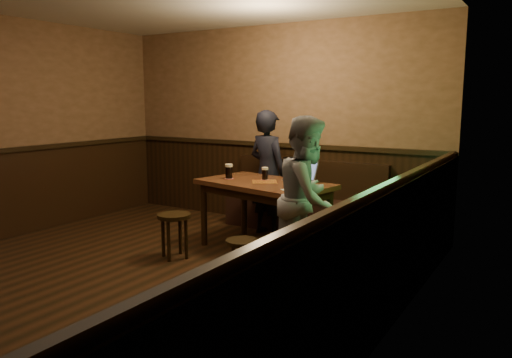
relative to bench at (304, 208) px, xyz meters
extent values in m
cube|color=black|center=(-0.62, -2.75, -0.32)|extent=(5.00, 6.00, 0.02)
cube|color=#876045|center=(-0.62, 0.26, 1.09)|extent=(5.00, 0.02, 2.80)
cube|color=#876045|center=(1.89, -2.75, 1.09)|extent=(0.02, 6.00, 2.80)
cube|color=black|center=(-0.62, 0.23, 0.24)|extent=(4.98, 0.04, 1.10)
cube|color=black|center=(1.86, -2.75, 0.24)|extent=(0.04, 5.98, 1.10)
cube|color=black|center=(-0.62, 0.20, 0.82)|extent=(4.98, 0.06, 0.06)
cube|color=black|center=(1.83, -2.75, 0.82)|extent=(0.06, 5.98, 0.06)
cube|color=black|center=(0.00, -0.04, -0.09)|extent=(2.20, 0.50, 0.45)
cube|color=black|center=(0.00, 0.16, 0.39)|extent=(2.20, 0.10, 0.50)
cube|color=#5D2E1A|center=(0.00, -1.06, 0.48)|extent=(1.68, 1.17, 0.05)
cube|color=black|center=(0.00, -1.06, 0.40)|extent=(1.52, 1.01, 0.09)
cube|color=maroon|center=(0.00, -1.06, 0.51)|extent=(0.39, 0.39, 0.00)
cylinder|color=black|center=(-0.74, -1.26, 0.07)|extent=(0.08, 0.08, 0.77)
cylinder|color=black|center=(-0.59, -0.58, 0.07)|extent=(0.08, 0.08, 0.77)
cylinder|color=black|center=(0.59, -1.54, 0.07)|extent=(0.08, 0.08, 0.77)
cylinder|color=black|center=(0.74, -0.85, 0.07)|extent=(0.08, 0.08, 0.77)
cylinder|color=black|center=(-0.71, -1.84, 0.17)|extent=(0.45, 0.45, 0.04)
cylinder|color=black|center=(-0.57, -1.80, -0.07)|extent=(0.04, 0.04, 0.48)
cylinder|color=black|center=(-0.75, -1.70, -0.07)|extent=(0.04, 0.04, 0.48)
cylinder|color=black|center=(-0.85, -1.87, -0.07)|extent=(0.04, 0.04, 0.48)
cylinder|color=black|center=(-0.68, -1.98, -0.07)|extent=(0.04, 0.04, 0.48)
cylinder|color=black|center=(0.36, -2.09, 0.10)|extent=(0.37, 0.37, 0.04)
cylinder|color=black|center=(0.47, -2.11, -0.11)|extent=(0.03, 0.03, 0.41)
cylinder|color=black|center=(0.38, -1.97, -0.11)|extent=(0.03, 0.03, 0.41)
cylinder|color=black|center=(0.24, -2.06, -0.11)|extent=(0.03, 0.03, 0.41)
cylinder|color=black|center=(0.33, -2.20, -0.11)|extent=(0.03, 0.03, 0.41)
cylinder|color=maroon|center=(-0.48, -1.09, 0.51)|extent=(0.12, 0.12, 0.00)
cylinder|color=silver|center=(-0.48, -1.09, 0.51)|extent=(0.10, 0.10, 0.00)
cylinder|color=black|center=(-0.48, -1.09, 0.59)|extent=(0.08, 0.08, 0.14)
cylinder|color=beige|center=(-0.48, -1.09, 0.67)|extent=(0.09, 0.09, 0.03)
cylinder|color=maroon|center=(-0.07, -0.94, 0.51)|extent=(0.10, 0.10, 0.00)
cylinder|color=silver|center=(-0.07, -0.94, 0.51)|extent=(0.08, 0.08, 0.00)
cylinder|color=black|center=(-0.07, -0.94, 0.58)|extent=(0.07, 0.07, 0.12)
cylinder|color=beige|center=(-0.07, -0.94, 0.65)|extent=(0.08, 0.08, 0.03)
cylinder|color=maroon|center=(0.41, -1.24, 0.51)|extent=(0.11, 0.11, 0.00)
cylinder|color=silver|center=(0.41, -1.24, 0.51)|extent=(0.09, 0.09, 0.00)
cylinder|color=black|center=(0.41, -1.24, 0.58)|extent=(0.08, 0.08, 0.13)
cylinder|color=beige|center=(0.41, -1.24, 0.66)|extent=(0.08, 0.08, 0.03)
cube|color=silver|center=(0.34, -0.85, 0.52)|extent=(0.43, 0.39, 0.02)
cube|color=#B2B2B7|center=(0.34, -0.85, 0.53)|extent=(0.37, 0.33, 0.00)
cube|color=silver|center=(0.40, -0.74, 0.64)|extent=(0.34, 0.24, 0.23)
cube|color=#55669E|center=(0.39, -0.75, 0.64)|extent=(0.31, 0.21, 0.20)
cube|color=silver|center=(0.53, -1.41, 0.51)|extent=(0.27, 0.25, 0.00)
imported|color=black|center=(-0.33, -0.42, 0.51)|extent=(0.67, 0.52, 1.63)
imported|color=gray|center=(0.84, -1.66, 0.50)|extent=(0.72, 0.87, 1.61)
camera|label=1|loc=(2.90, -5.98, 1.45)|focal=35.00mm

